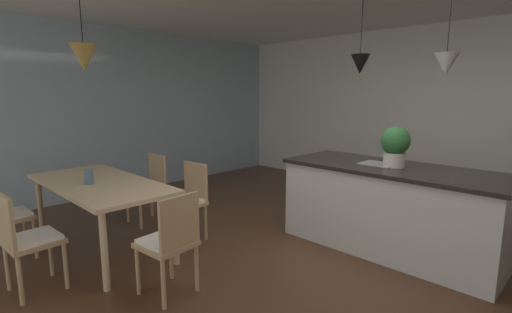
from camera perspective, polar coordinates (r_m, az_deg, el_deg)
The scene contains 15 objects.
ground_plane at distance 3.78m, azimuth 11.15°, elevation -16.64°, with size 10.00×8.40×0.04m, color #4C301E.
wall_back_kitchen at distance 6.40m, azimuth 27.97°, elevation 5.93°, with size 10.00×0.12×2.70m, color white.
window_wall_left_glazing at distance 6.55m, azimuth -19.73°, elevation 6.56°, with size 0.06×8.40×2.70m, color #9EB7C6.
dining_table at distance 4.20m, azimuth -23.06°, elevation -4.52°, with size 1.89×0.85×0.74m.
chair_far_right at distance 4.25m, azimuth -10.63°, elevation -6.47°, with size 0.42×0.42×0.87m.
chair_near_left at distance 4.43m, azimuth -34.66°, elevation -7.41°, with size 0.41×0.41×0.87m.
chair_kitchen_end at distance 3.14m, azimuth -13.17°, elevation -12.55°, with size 0.44×0.44×0.87m.
chair_far_left at distance 4.95m, azimuth -16.28°, elevation -4.39°, with size 0.40×0.40×0.87m.
chair_near_right at distance 3.63m, azimuth -32.00°, elevation -10.67°, with size 0.42×0.42×0.87m.
kitchen_island at distance 4.18m, azimuth 20.11°, elevation -7.37°, with size 2.23×0.92×0.91m.
pendant_over_table at distance 3.97m, azimuth -25.12°, elevation 13.72°, with size 0.25×0.25×0.84m.
pendant_over_island_main at distance 4.22m, azimuth 15.83°, elevation 13.63°, with size 0.20×0.20×0.84m.
pendant_over_island_aux at distance 3.87m, azimuth 27.38°, elevation 12.61°, with size 0.22×0.22×0.89m.
potted_plant_on_island at distance 4.04m, azimuth 20.76°, elevation 1.70°, with size 0.29×0.29×0.42m.
vase_on_dining_table at distance 4.10m, azimuth -24.48°, elevation -2.88°, with size 0.09×0.09×0.15m.
Camera 1 is at (1.83, -2.86, 1.65)m, focal length 25.82 mm.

